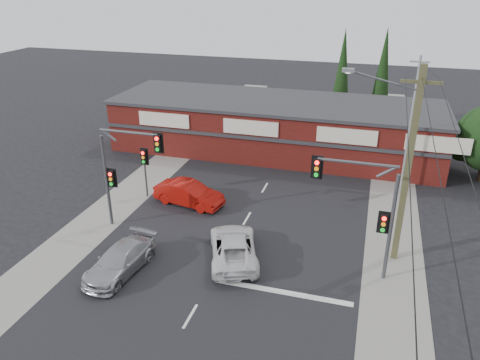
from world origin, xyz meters
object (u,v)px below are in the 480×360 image
(white_suv, at_px, (233,247))
(utility_pole, at_px, (406,162))
(silver_suv, at_px, (120,260))
(shop_building, at_px, (275,125))
(red_sedan, at_px, (189,194))

(white_suv, bearing_deg, utility_pole, 176.81)
(silver_suv, distance_m, utility_pole, 14.67)
(silver_suv, distance_m, shop_building, 19.53)
(shop_building, relative_size, utility_pole, 2.73)
(white_suv, height_order, red_sedan, red_sedan)
(utility_pole, bearing_deg, shop_building, 123.76)
(shop_building, bearing_deg, silver_suv, -100.48)
(silver_suv, xyz_separation_m, shop_building, (3.54, 19.15, 1.47))
(white_suv, distance_m, utility_pole, 9.50)
(red_sedan, bearing_deg, silver_suv, -172.48)
(red_sedan, bearing_deg, white_suv, -127.46)
(silver_suv, height_order, utility_pole, utility_pole)
(red_sedan, distance_m, utility_pole, 13.55)
(silver_suv, relative_size, shop_building, 0.17)
(red_sedan, distance_m, shop_building, 11.80)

